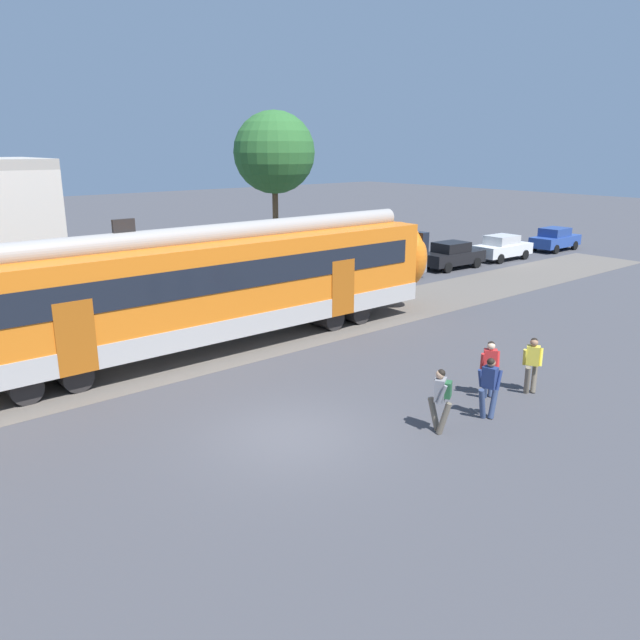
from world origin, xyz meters
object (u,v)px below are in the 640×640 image
pedestrian_red (490,365)px  parked_car_grey (389,265)px  pedestrian_grey (441,395)px  pedestrian_navy (489,384)px  parked_car_white (502,247)px  parked_car_black (452,255)px  parked_car_blue (555,239)px  pedestrian_yellow (532,361)px

pedestrian_red → parked_car_grey: pedestrian_red is taller
pedestrian_grey → pedestrian_red: 2.87m
pedestrian_navy → parked_car_white: (20.34, 13.58, -0.18)m
parked_car_black → parked_car_blue: 10.50m
parked_car_grey → parked_car_black: same height
pedestrian_navy → pedestrian_yellow: (2.40, 0.26, 0.00)m
parked_car_grey → parked_car_black: bearing=-1.1°
parked_car_grey → pedestrian_red: bearing=-125.7°
pedestrian_navy → pedestrian_red: bearing=35.2°
pedestrian_navy → pedestrian_yellow: 2.41m
pedestrian_yellow → parked_car_white: 22.34m
pedestrian_navy → parked_car_black: pedestrian_navy is taller
pedestrian_grey → parked_car_white: pedestrian_grey is taller
parked_car_white → parked_car_blue: size_ratio=1.01×
pedestrian_navy → parked_car_grey: 17.45m
pedestrian_grey → parked_car_grey: size_ratio=0.41×
parked_car_grey → parked_car_blue: bearing=-1.7°
pedestrian_yellow → pedestrian_navy: bearing=-173.9°
pedestrian_navy → parked_car_blue: (26.18, 13.43, -0.18)m
pedestrian_grey → parked_car_black: (17.31, 13.53, -0.21)m
parked_car_black → parked_car_white: size_ratio=1.00×
pedestrian_navy → pedestrian_red: (1.20, 0.84, 0.00)m
pedestrian_navy → parked_car_blue: pedestrian_navy is taller
parked_car_grey → parked_car_blue: size_ratio=1.01×
parked_car_blue → parked_car_grey: bearing=178.3°
parked_car_grey → parked_car_blue: same height
pedestrian_yellow → parked_car_white: pedestrian_yellow is taller
parked_car_white → pedestrian_yellow: bearing=-143.4°
pedestrian_grey → pedestrian_yellow: same height
parked_car_black → pedestrian_navy: bearing=-138.7°
pedestrian_navy → pedestrian_red: size_ratio=1.00×
parked_car_blue → parked_car_white: bearing=178.6°
pedestrian_grey → parked_car_black: 21.97m
pedestrian_red → parked_car_blue: (24.99, 12.59, -0.18)m
parked_car_grey → parked_car_white: (9.76, -0.31, 0.00)m
pedestrian_yellow → parked_car_black: pedestrian_yellow is taller
pedestrian_grey → pedestrian_navy: same height
parked_car_white → parked_car_blue: 5.85m
pedestrian_red → parked_car_black: pedestrian_red is taller
pedestrian_navy → parked_car_blue: bearing=27.2°
pedestrian_red → parked_car_grey: 16.06m
pedestrian_navy → parked_car_grey: (10.57, 13.88, -0.18)m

